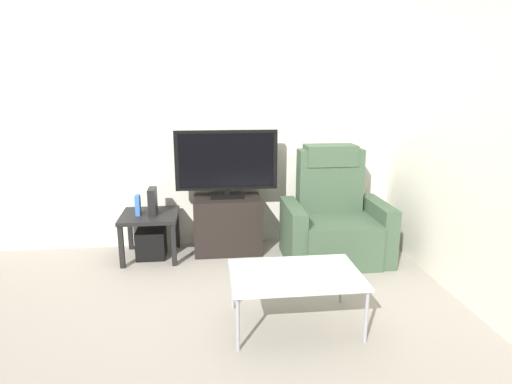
{
  "coord_description": "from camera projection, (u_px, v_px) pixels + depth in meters",
  "views": [
    {
      "loc": [
        -0.09,
        -3.3,
        1.65
      ],
      "look_at": [
        0.34,
        0.5,
        0.7
      ],
      "focal_mm": 30.23,
      "sensor_mm": 36.0,
      "label": 1
    }
  ],
  "objects": [
    {
      "name": "cell_phone",
      "position": [
        297.0,
        269.0,
        3.03
      ],
      "size": [
        0.1,
        0.16,
        0.01
      ],
      "primitive_type": "cube",
      "rotation": [
        0.0,
        0.0,
        -0.22
      ],
      "color": "#B7B7BC",
      "rests_on": "coffee_table"
    },
    {
      "name": "game_console",
      "position": [
        153.0,
        201.0,
        4.14
      ],
      "size": [
        0.07,
        0.2,
        0.25
      ],
      "primitive_type": "cube",
      "color": "black",
      "rests_on": "side_table"
    },
    {
      "name": "subwoofer_box",
      "position": [
        151.0,
        243.0,
        4.23
      ],
      "size": [
        0.28,
        0.28,
        0.28
      ],
      "primitive_type": "cube",
      "color": "black",
      "rests_on": "ground"
    },
    {
      "name": "side_table",
      "position": [
        150.0,
        221.0,
        4.17
      ],
      "size": [
        0.54,
        0.54,
        0.44
      ],
      "color": "black",
      "rests_on": "ground"
    },
    {
      "name": "recliner_armchair",
      "position": [
        334.0,
        220.0,
        4.19
      ],
      "size": [
        0.98,
        0.78,
        1.08
      ],
      "rotation": [
        0.0,
        0.0,
        -0.19
      ],
      "color": "#384C38",
      "rests_on": "ground"
    },
    {
      "name": "ground_plane",
      "position": [
        223.0,
        289.0,
        3.59
      ],
      "size": [
        6.4,
        6.4,
        0.0
      ],
      "primitive_type": "plane",
      "color": "gray"
    },
    {
      "name": "book_upright",
      "position": [
        138.0,
        205.0,
        4.1
      ],
      "size": [
        0.04,
        0.1,
        0.19
      ],
      "primitive_type": "cube",
      "color": "#3366B2",
      "rests_on": "side_table"
    },
    {
      "name": "tv_stand",
      "position": [
        228.0,
        224.0,
        4.36
      ],
      "size": [
        0.66,
        0.43,
        0.56
      ],
      "color": "black",
      "rests_on": "ground"
    },
    {
      "name": "wall_back",
      "position": [
        216.0,
        121.0,
        4.37
      ],
      "size": [
        6.4,
        0.06,
        2.6
      ],
      "primitive_type": "cube",
      "color": "beige",
      "rests_on": "ground"
    },
    {
      "name": "wall_side",
      "position": [
        452.0,
        130.0,
        3.48
      ],
      "size": [
        0.06,
        4.48,
        2.6
      ],
      "primitive_type": "cube",
      "color": "beige",
      "rests_on": "ground"
    },
    {
      "name": "coffee_table",
      "position": [
        295.0,
        276.0,
        2.98
      ],
      "size": [
        0.9,
        0.6,
        0.39
      ],
      "color": "#B2C6C1",
      "rests_on": "ground"
    },
    {
      "name": "television",
      "position": [
        226.0,
        162.0,
        4.22
      ],
      "size": [
        1.0,
        0.2,
        0.67
      ],
      "color": "black",
      "rests_on": "tv_stand"
    }
  ]
}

